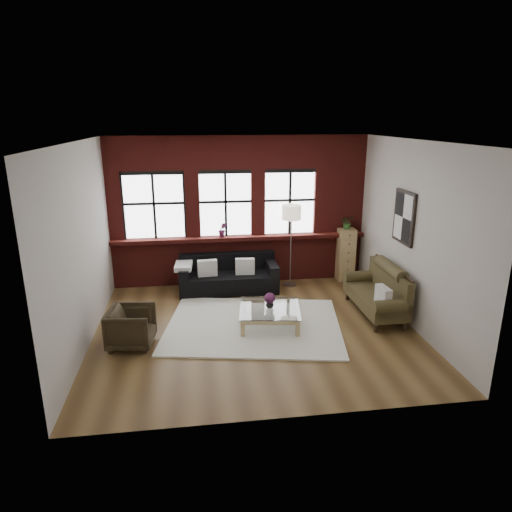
{
  "coord_description": "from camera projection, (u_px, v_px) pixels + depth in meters",
  "views": [
    {
      "loc": [
        -0.99,
        -7.2,
        3.56
      ],
      "look_at": [
        0.1,
        0.6,
        1.15
      ],
      "focal_mm": 32.0,
      "sensor_mm": 36.0,
      "label": 1
    }
  ],
  "objects": [
    {
      "name": "vase",
      "position": [
        270.0,
        304.0,
        8.0
      ],
      "size": [
        0.17,
        0.17,
        0.15
      ],
      "primitive_type": "imported",
      "rotation": [
        0.0,
        0.0,
        -0.2
      ],
      "color": "#B2B2B2",
      "rests_on": "coffee_table"
    },
    {
      "name": "wall_back",
      "position": [
        239.0,
        211.0,
        9.89
      ],
      "size": [
        5.5,
        0.0,
        5.5
      ],
      "primitive_type": "plane",
      "rotation": [
        1.57,
        0.0,
        0.0
      ],
      "color": "beige",
      "rests_on": "ground"
    },
    {
      "name": "vintage_settee",
      "position": [
        375.0,
        291.0,
        8.46
      ],
      "size": [
        0.77,
        1.73,
        0.92
      ],
      "primitive_type": null,
      "color": "#41381E",
      "rests_on": "floor"
    },
    {
      "name": "potted_plant_top",
      "position": [
        347.0,
        222.0,
        10.03
      ],
      "size": [
        0.33,
        0.3,
        0.31
      ],
      "primitive_type": "imported",
      "rotation": [
        0.0,
        0.0,
        0.24
      ],
      "color": "#2D5923",
      "rests_on": "drawer_chest"
    },
    {
      "name": "pillow_b",
      "position": [
        245.0,
        266.0,
        9.53
      ],
      "size": [
        0.41,
        0.16,
        0.34
      ],
      "primitive_type": "cube",
      "rotation": [
        0.0,
        0.0,
        -0.06
      ],
      "color": "silver",
      "rests_on": "dark_sofa"
    },
    {
      "name": "window_left",
      "position": [
        154.0,
        207.0,
        9.56
      ],
      "size": [
        1.38,
        0.1,
        1.5
      ],
      "primitive_type": null,
      "color": "black",
      "rests_on": "brick_backwall"
    },
    {
      "name": "window_right",
      "position": [
        290.0,
        203.0,
        9.94
      ],
      "size": [
        1.38,
        0.1,
        1.5
      ],
      "primitive_type": null,
      "color": "black",
      "rests_on": "brick_backwall"
    },
    {
      "name": "shag_rug",
      "position": [
        254.0,
        325.0,
        8.09
      ],
      "size": [
        3.41,
        2.89,
        0.03
      ],
      "primitive_type": "cube",
      "rotation": [
        0.0,
        0.0,
        -0.18
      ],
      "color": "white",
      "rests_on": "floor"
    },
    {
      "name": "floor",
      "position": [
        255.0,
        329.0,
        7.99
      ],
      "size": [
        5.5,
        5.5,
        0.0
      ],
      "primitive_type": "plane",
      "color": "brown",
      "rests_on": "ground"
    },
    {
      "name": "brick_backwall",
      "position": [
        240.0,
        212.0,
        9.83
      ],
      "size": [
        5.5,
        0.12,
        3.2
      ],
      "primitive_type": null,
      "color": "maroon",
      "rests_on": "floor"
    },
    {
      "name": "armchair",
      "position": [
        131.0,
        327.0,
        7.32
      ],
      "size": [
        0.79,
        0.77,
        0.65
      ],
      "primitive_type": "imported",
      "rotation": [
        0.0,
        0.0,
        1.45
      ],
      "color": "black",
      "rests_on": "floor"
    },
    {
      "name": "window_mid",
      "position": [
        226.0,
        205.0,
        9.76
      ],
      "size": [
        1.38,
        0.1,
        1.5
      ],
      "primitive_type": null,
      "color": "black",
      "rests_on": "brick_backwall"
    },
    {
      "name": "coffee_table",
      "position": [
        270.0,
        317.0,
        8.07
      ],
      "size": [
        1.19,
        1.19,
        0.35
      ],
      "primitive_type": null,
      "rotation": [
        0.0,
        0.0,
        -0.15
      ],
      "color": "tan",
      "rests_on": "shag_rug"
    },
    {
      "name": "wall_front",
      "position": [
        285.0,
        298.0,
        5.15
      ],
      "size": [
        5.5,
        0.0,
        5.5
      ],
      "primitive_type": "plane",
      "rotation": [
        -1.57,
        0.0,
        0.0
      ],
      "color": "beige",
      "rests_on": "ground"
    },
    {
      "name": "drawer_chest",
      "position": [
        345.0,
        255.0,
        10.25
      ],
      "size": [
        0.36,
        0.36,
        1.18
      ],
      "primitive_type": "cube",
      "color": "tan",
      "rests_on": "floor"
    },
    {
      "name": "wall_right",
      "position": [
        412.0,
        235.0,
        7.89
      ],
      "size": [
        0.0,
        5.0,
        5.0
      ],
      "primitive_type": "plane",
      "rotation": [
        1.57,
        0.0,
        -1.57
      ],
      "color": "beige",
      "rests_on": "ground"
    },
    {
      "name": "sill_plant",
      "position": [
        222.0,
        230.0,
        9.77
      ],
      "size": [
        0.18,
        0.15,
        0.32
      ],
      "primitive_type": "imported",
      "rotation": [
        0.0,
        0.0,
        0.03
      ],
      "color": "#591E48",
      "rests_on": "sill_ledge"
    },
    {
      "name": "wall_left",
      "position": [
        82.0,
        247.0,
        7.16
      ],
      "size": [
        0.0,
        5.0,
        5.0
      ],
      "primitive_type": "plane",
      "rotation": [
        1.57,
        0.0,
        1.57
      ],
      "color": "beige",
      "rests_on": "ground"
    },
    {
      "name": "pillow_a",
      "position": [
        207.0,
        268.0,
        9.43
      ],
      "size": [
        0.41,
        0.17,
        0.34
      ],
      "primitive_type": "cube",
      "rotation": [
        0.0,
        0.0,
        0.08
      ],
      "color": "silver",
      "rests_on": "dark_sofa"
    },
    {
      "name": "pillow_settee",
      "position": [
        383.0,
        296.0,
        7.92
      ],
      "size": [
        0.17,
        0.39,
        0.34
      ],
      "primitive_type": "cube",
      "rotation": [
        0.0,
        0.0,
        0.08
      ],
      "color": "silver",
      "rests_on": "vintage_settee"
    },
    {
      "name": "flowers",
      "position": [
        270.0,
        298.0,
        7.96
      ],
      "size": [
        0.19,
        0.19,
        0.19
      ],
      "primitive_type": "sphere",
      "color": "#591E48",
      "rests_on": "vase"
    },
    {
      "name": "sill_ledge",
      "position": [
        240.0,
        238.0,
        9.91
      ],
      "size": [
        5.5,
        0.3,
        0.08
      ],
      "primitive_type": "cube",
      "color": "maroon",
      "rests_on": "brick_backwall"
    },
    {
      "name": "wall_poster",
      "position": [
        404.0,
        217.0,
        8.09
      ],
      "size": [
        0.05,
        0.74,
        0.94
      ],
      "primitive_type": null,
      "color": "black",
      "rests_on": "wall_right"
    },
    {
      "name": "floor_lamp",
      "position": [
        291.0,
        243.0,
        9.78
      ],
      "size": [
        0.4,
        0.4,
        1.94
      ],
      "primitive_type": null,
      "color": "#A5A5A8",
      "rests_on": "floor"
    },
    {
      "name": "ceiling",
      "position": [
        255.0,
        141.0,
        7.05
      ],
      "size": [
        5.5,
        5.5,
        0.0
      ],
      "primitive_type": "plane",
      "rotation": [
        3.14,
        0.0,
        0.0
      ],
      "color": "white",
      "rests_on": "ground"
    },
    {
      "name": "dark_sofa",
      "position": [
        228.0,
        274.0,
        9.64
      ],
      "size": [
        2.06,
        0.83,
        0.74
      ],
      "primitive_type": null,
      "color": "black",
      "rests_on": "floor"
    }
  ]
}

